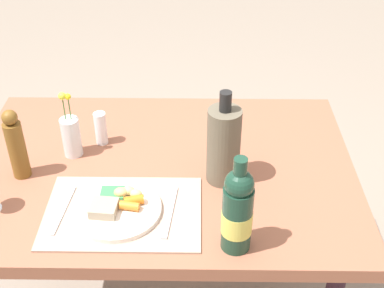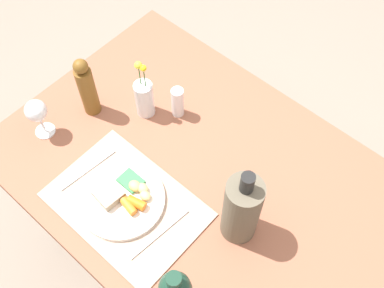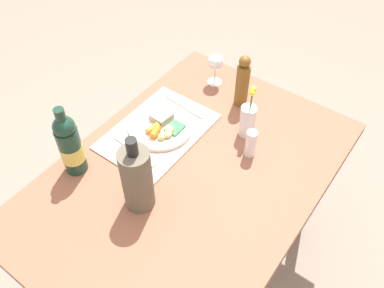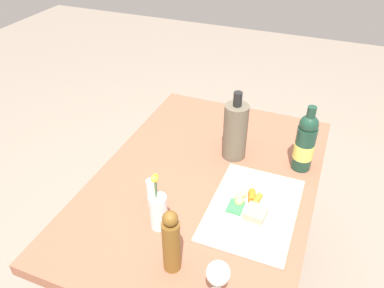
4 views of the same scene
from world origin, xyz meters
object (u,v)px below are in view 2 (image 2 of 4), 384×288
knife (159,233)px  cooler_bottle (242,209)px  fork (88,169)px  salt_shaker (178,102)px  dinner_plate (122,198)px  pepper_mill (87,88)px  wine_glass (36,112)px  flower_vase (144,97)px  dining_table (200,185)px

knife → cooler_bottle: 0.26m
fork → cooler_bottle: (0.46, 0.16, 0.12)m
fork → knife: same height
salt_shaker → dinner_plate: bearing=-74.5°
fork → salt_shaker: bearing=86.3°
dinner_plate → salt_shaker: size_ratio=2.20×
fork → pepper_mill: bearing=139.9°
fork → wine_glass: size_ratio=1.37×
dinner_plate → fork: 0.16m
cooler_bottle → flower_vase: cooler_bottle is taller
cooler_bottle → pepper_mill: size_ratio=1.30×
dinner_plate → salt_shaker: salt_shaker is taller
pepper_mill → salt_shaker: bearing=38.6°
dining_table → flower_vase: size_ratio=5.36×
dinner_plate → salt_shaker: 0.36m
pepper_mill → flower_vase: size_ratio=1.02×
wine_glass → salt_shaker: bearing=51.4°
fork → cooler_bottle: 0.51m
pepper_mill → flower_vase: bearing=38.9°
cooler_bottle → wine_glass: cooler_bottle is taller
dining_table → cooler_bottle: bearing=-16.9°
dining_table → flower_vase: 0.33m
knife → fork: bearing=-174.7°
fork → cooler_bottle: cooler_bottle is taller
dining_table → knife: size_ratio=5.80×
knife → pepper_mill: pepper_mill is taller
fork → salt_shaker: salt_shaker is taller
fork → knife: (0.31, -0.00, 0.00)m
salt_shaker → flower_vase: (-0.08, -0.07, 0.02)m
dinner_plate → fork: bearing=-179.6°
cooler_bottle → knife: bearing=-133.5°
salt_shaker → wine_glass: (-0.27, -0.34, 0.05)m
pepper_mill → wine_glass: bearing=-106.8°
fork → knife: 0.31m
knife → salt_shaker: salt_shaker is taller
knife → flower_vase: flower_vase is taller
dinner_plate → fork: size_ratio=1.26×
knife → flower_vase: (-0.33, 0.29, 0.07)m
knife → wine_glass: 0.53m
dining_table → flower_vase: bearing=167.9°
salt_shaker → cooler_bottle: (0.40, -0.19, 0.07)m
salt_shaker → wine_glass: size_ratio=0.79×
dinner_plate → knife: bearing=-1.7°
dining_table → cooler_bottle: 0.29m
fork → cooler_bottle: bearing=25.0°
salt_shaker → flower_vase: 0.11m
dinner_plate → flower_vase: size_ratio=1.10×
knife → flower_vase: 0.44m
dinner_plate → pepper_mill: size_ratio=1.08×
knife → cooler_bottle: cooler_bottle is taller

